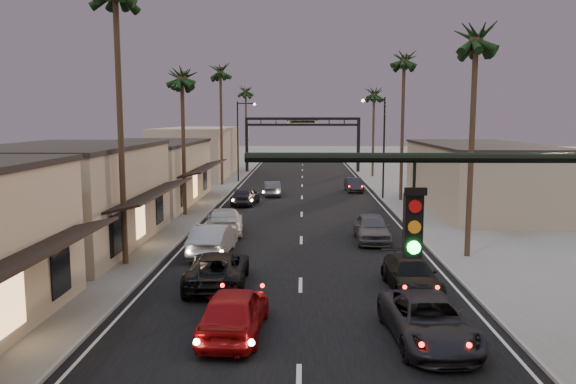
# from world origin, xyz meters

# --- Properties ---
(ground) EXTENTS (200.00, 200.00, 0.00)m
(ground) POSITION_xyz_m (0.00, 40.00, 0.00)
(ground) COLOR slate
(ground) RESTS_ON ground
(road) EXTENTS (14.00, 120.00, 0.02)m
(road) POSITION_xyz_m (0.00, 45.00, 0.00)
(road) COLOR black
(road) RESTS_ON ground
(sidewalk_left) EXTENTS (5.00, 92.00, 0.12)m
(sidewalk_left) POSITION_xyz_m (-9.50, 52.00, 0.06)
(sidewalk_left) COLOR slate
(sidewalk_left) RESTS_ON ground
(sidewalk_right) EXTENTS (5.00, 92.00, 0.12)m
(sidewalk_right) POSITION_xyz_m (9.50, 52.00, 0.06)
(sidewalk_right) COLOR slate
(sidewalk_right) RESTS_ON ground
(storefront_mid) EXTENTS (8.00, 14.00, 5.50)m
(storefront_mid) POSITION_xyz_m (-13.00, 26.00, 2.75)
(storefront_mid) COLOR #9F957F
(storefront_mid) RESTS_ON ground
(storefront_far) EXTENTS (8.00, 16.00, 5.00)m
(storefront_far) POSITION_xyz_m (-13.00, 42.00, 2.50)
(storefront_far) COLOR #B9AC8D
(storefront_far) RESTS_ON ground
(storefront_dist) EXTENTS (8.00, 20.00, 6.00)m
(storefront_dist) POSITION_xyz_m (-13.00, 65.00, 3.00)
(storefront_dist) COLOR #9F957F
(storefront_dist) RESTS_ON ground
(building_right) EXTENTS (8.00, 18.00, 5.00)m
(building_right) POSITION_xyz_m (14.00, 40.00, 2.50)
(building_right) COLOR #9F957F
(building_right) RESTS_ON ground
(arch) EXTENTS (15.20, 0.40, 7.27)m
(arch) POSITION_xyz_m (0.00, 70.00, 5.53)
(arch) COLOR black
(arch) RESTS_ON ground
(streetlight_right) EXTENTS (2.13, 0.30, 9.00)m
(streetlight_right) POSITION_xyz_m (6.92, 45.00, 5.33)
(streetlight_right) COLOR black
(streetlight_right) RESTS_ON ground
(streetlight_left) EXTENTS (2.13, 0.30, 9.00)m
(streetlight_left) POSITION_xyz_m (-6.92, 58.00, 5.33)
(streetlight_left) COLOR black
(streetlight_left) RESTS_ON ground
(palm_lc) EXTENTS (3.20, 3.20, 12.20)m
(palm_lc) POSITION_xyz_m (-8.60, 36.00, 10.47)
(palm_lc) COLOR #38281C
(palm_lc) RESTS_ON ground
(palm_ld) EXTENTS (3.20, 3.20, 14.20)m
(palm_ld) POSITION_xyz_m (-8.60, 55.00, 12.42)
(palm_ld) COLOR #38281C
(palm_ld) RESTS_ON ground
(palm_ra) EXTENTS (3.20, 3.20, 13.20)m
(palm_ra) POSITION_xyz_m (8.60, 24.00, 11.44)
(palm_ra) COLOR #38281C
(palm_ra) RESTS_ON ground
(palm_rb) EXTENTS (3.20, 3.20, 14.20)m
(palm_rb) POSITION_xyz_m (8.60, 44.00, 12.42)
(palm_rb) COLOR #38281C
(palm_rb) RESTS_ON ground
(palm_rc) EXTENTS (3.20, 3.20, 12.20)m
(palm_rc) POSITION_xyz_m (8.60, 64.00, 10.47)
(palm_rc) COLOR #38281C
(palm_rc) RESTS_ON ground
(palm_far) EXTENTS (3.20, 3.20, 13.20)m
(palm_far) POSITION_xyz_m (-8.30, 78.00, 11.44)
(palm_far) COLOR #38281C
(palm_far) RESTS_ON ground
(oncoming_red) EXTENTS (2.20, 4.95, 1.65)m
(oncoming_red) POSITION_xyz_m (-2.18, 13.35, 0.83)
(oncoming_red) COLOR maroon
(oncoming_red) RESTS_ON ground
(oncoming_pickup) EXTENTS (2.72, 5.49, 1.50)m
(oncoming_pickup) POSITION_xyz_m (-3.57, 18.85, 0.75)
(oncoming_pickup) COLOR black
(oncoming_pickup) RESTS_ON ground
(oncoming_silver) EXTENTS (2.03, 5.14, 1.67)m
(oncoming_silver) POSITION_xyz_m (-4.65, 24.35, 0.83)
(oncoming_silver) COLOR gray
(oncoming_silver) RESTS_ON ground
(oncoming_white) EXTENTS (2.89, 5.80, 1.62)m
(oncoming_white) POSITION_xyz_m (-4.81, 29.85, 0.81)
(oncoming_white) COLOR #AFAFAF
(oncoming_white) RESTS_ON ground
(oncoming_dgrey) EXTENTS (2.32, 4.71, 1.55)m
(oncoming_dgrey) POSITION_xyz_m (-4.73, 41.65, 0.77)
(oncoming_dgrey) COLOR black
(oncoming_dgrey) RESTS_ON ground
(oncoming_grey_far) EXTENTS (1.95, 4.29, 1.36)m
(oncoming_grey_far) POSITION_xyz_m (-2.81, 47.15, 0.68)
(oncoming_grey_far) COLOR #444549
(oncoming_grey_far) RESTS_ON ground
(curbside_near) EXTENTS (2.80, 5.41, 1.46)m
(curbside_near) POSITION_xyz_m (4.14, 12.87, 0.73)
(curbside_near) COLOR black
(curbside_near) RESTS_ON ground
(curbside_black) EXTENTS (2.19, 4.78, 1.36)m
(curbside_black) POSITION_xyz_m (4.64, 18.37, 0.68)
(curbside_black) COLOR black
(curbside_black) RESTS_ON ground
(curbside_grey) EXTENTS (1.98, 4.79, 1.62)m
(curbside_grey) POSITION_xyz_m (4.13, 27.83, 0.81)
(curbside_grey) COLOR #48474C
(curbside_grey) RESTS_ON ground
(curbside_far) EXTENTS (1.68, 4.20, 1.36)m
(curbside_far) POSITION_xyz_m (5.08, 50.27, 0.68)
(curbside_far) COLOR black
(curbside_far) RESTS_ON ground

